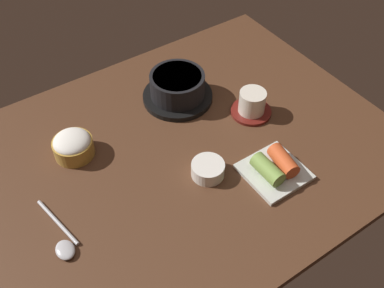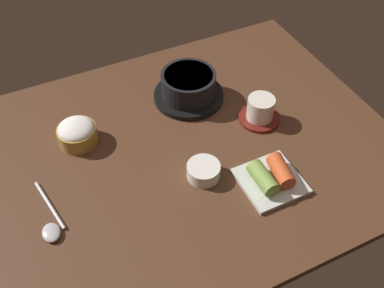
{
  "view_description": "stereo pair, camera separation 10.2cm",
  "coord_description": "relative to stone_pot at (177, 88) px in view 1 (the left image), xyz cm",
  "views": [
    {
      "loc": [
        -36.93,
        -59.39,
        79.87
      ],
      "look_at": [
        2.0,
        -2.0,
        5.0
      ],
      "focal_mm": 42.05,
      "sensor_mm": 36.0,
      "label": 1
    },
    {
      "loc": [
        -28.1,
        -64.47,
        79.87
      ],
      "look_at": [
        2.0,
        -2.0,
        5.0
      ],
      "focal_mm": 42.05,
      "sensor_mm": 36.0,
      "label": 2
    }
  ],
  "objects": [
    {
      "name": "banchan_cup_center",
      "position": [
        -8.29,
        -25.06,
        -1.85
      ],
      "size": [
        7.42,
        7.42,
        3.31
      ],
      "color": "white",
      "rests_on": "dining_table"
    },
    {
      "name": "stone_pot",
      "position": [
        0.0,
        0.0,
        0.0
      ],
      "size": [
        18.06,
        18.06,
        7.55
      ],
      "color": "black",
      "rests_on": "dining_table"
    },
    {
      "name": "rice_bowl",
      "position": [
        -30.16,
        -2.87,
        -0.73
      ],
      "size": [
        9.2,
        9.2,
        5.76
      ],
      "color": "#B78C38",
      "rests_on": "dining_table"
    },
    {
      "name": "spoon",
      "position": [
        -41.81,
        -23.3,
        -3.01
      ],
      "size": [
        4.77,
        16.35,
        1.35
      ],
      "color": "#B7B7BC",
      "rests_on": "dining_table"
    },
    {
      "name": "dining_table",
      "position": [
        -9.61,
        -15.84,
        -4.63
      ],
      "size": [
        100.0,
        76.0,
        2.0
      ],
      "primitive_type": "cube",
      "color": "#4C2D1C",
      "rests_on": "ground"
    },
    {
      "name": "kimchi_plate",
      "position": [
        4.05,
        -33.13,
        -1.82
      ],
      "size": [
        12.96,
        12.96,
        4.7
      ],
      "color": "silver",
      "rests_on": "dining_table"
    },
    {
      "name": "tea_cup_with_saucer",
      "position": [
        12.31,
        -14.94,
        -0.64
      ],
      "size": [
        10.24,
        10.24,
        6.56
      ],
      "color": "maroon",
      "rests_on": "dining_table"
    }
  ]
}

